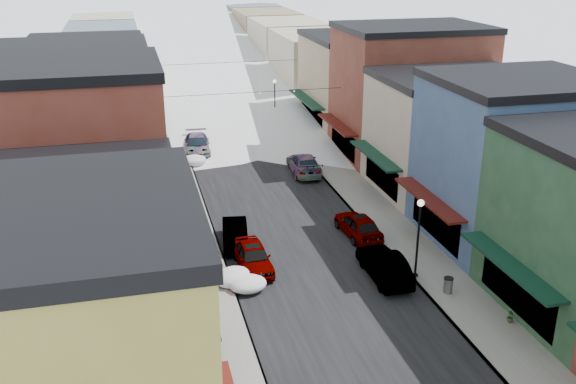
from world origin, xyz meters
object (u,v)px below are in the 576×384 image
car_dark_hatch (235,234)px  trash_can (448,285)px  streetlamp_near (419,229)px  car_green_sedan (384,265)px  car_silver_sedan (253,257)px

car_dark_hatch → trash_can: car_dark_hatch is taller
trash_can → streetlamp_near: streetlamp_near is taller
car_dark_hatch → streetlamp_near: 11.72m
car_dark_hatch → car_green_sedan: size_ratio=0.89×
car_silver_sedan → streetlamp_near: (8.72, -3.38, 2.32)m
car_silver_sedan → car_green_sedan: (7.00, -2.91, 0.04)m
car_silver_sedan → car_dark_hatch: car_silver_sedan is taller
car_green_sedan → car_silver_sedan: bearing=-22.3°
car_dark_hatch → trash_can: size_ratio=4.94×
streetlamp_near → car_silver_sedan: bearing=158.8°
car_dark_hatch → streetlamp_near: bearing=-28.6°
car_silver_sedan → car_dark_hatch: 3.49m
car_dark_hatch → car_green_sedan: car_green_sedan is taller
car_silver_sedan → trash_can: bearing=-30.5°
car_silver_sedan → car_green_sedan: car_green_sedan is taller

